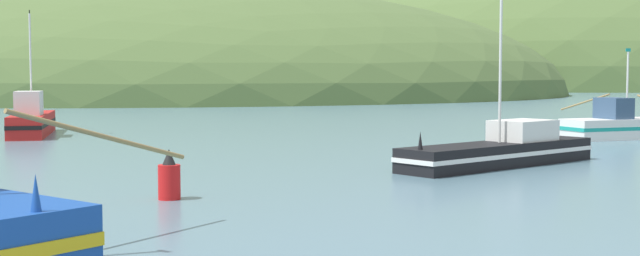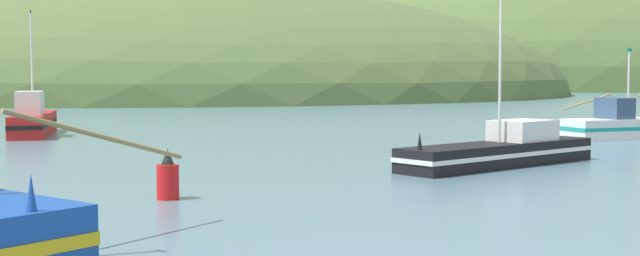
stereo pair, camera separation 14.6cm
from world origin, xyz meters
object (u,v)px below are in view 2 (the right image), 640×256
at_px(fishing_boat_red, 33,121).
at_px(channel_buoy, 168,178).
at_px(fishing_boat_black, 502,150).
at_px(fishing_boat_white, 623,126).

height_order(fishing_boat_red, channel_buoy, fishing_boat_red).
bearing_deg(channel_buoy, fishing_boat_black, 31.86).
distance_m(fishing_boat_red, fishing_boat_white, 36.91).
bearing_deg(fishing_boat_black, channel_buoy, -3.40).
xyz_separation_m(fishing_boat_red, channel_buoy, (11.14, -28.19, -0.25)).
xyz_separation_m(fishing_boat_black, fishing_boat_white, (11.80, 13.69, 0.12)).
distance_m(fishing_boat_white, channel_buoy, 33.54).
height_order(fishing_boat_black, fishing_boat_white, fishing_boat_black).
bearing_deg(channel_buoy, fishing_boat_white, 41.13).
distance_m(fishing_boat_red, channel_buoy, 30.31).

